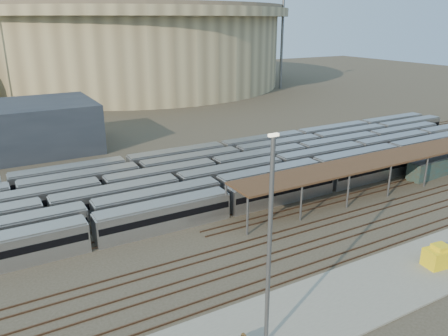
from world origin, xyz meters
TOP-DOWN VIEW (x-y plane):
  - ground at (0.00, 0.00)m, footprint 420.00×420.00m
  - apron at (-5.00, -15.00)m, footprint 50.00×9.00m
  - subway_trains at (0.14, 18.50)m, footprint 127.03×23.90m
  - inspection_shed at (22.00, 4.00)m, footprint 60.30×6.00m
  - empty_tracks at (0.00, -5.00)m, footprint 170.00×9.62m
  - stadium at (25.00, 140.00)m, footprint 124.00×124.00m
  - floodlight_2 at (70.00, 100.00)m, footprint 4.00×1.00m
  - floodlight_3 at (-10.00, 160.00)m, footprint 4.00×1.00m
  - teal_boxcar at (32.96, 4.00)m, footprint 13.46×3.31m
  - yard_light_pole at (-17.20, -16.17)m, footprint 0.80×0.36m
  - yellow_equipment at (6.27, -15.58)m, footprint 3.50×2.46m

SIDE VIEW (x-z plane):
  - ground at x=0.00m, z-range 0.00..0.00m
  - empty_tracks at x=0.00m, z-range 0.00..0.18m
  - apron at x=-5.00m, z-range 0.00..0.20m
  - yellow_equipment at x=6.27m, z-range 0.20..2.23m
  - teal_boxcar at x=32.96m, z-range 0.00..3.11m
  - subway_trains at x=0.14m, z-range 0.00..3.60m
  - inspection_shed at x=22.00m, z-range 2.33..7.63m
  - yard_light_pole at x=-17.20m, z-range 0.28..18.39m
  - stadium at x=25.00m, z-range 0.22..32.72m
  - floodlight_2 at x=70.00m, z-range 1.45..39.85m
  - floodlight_3 at x=-10.00m, z-range 1.45..39.85m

